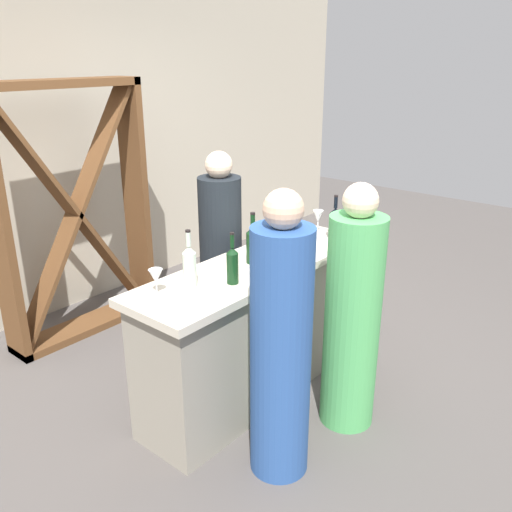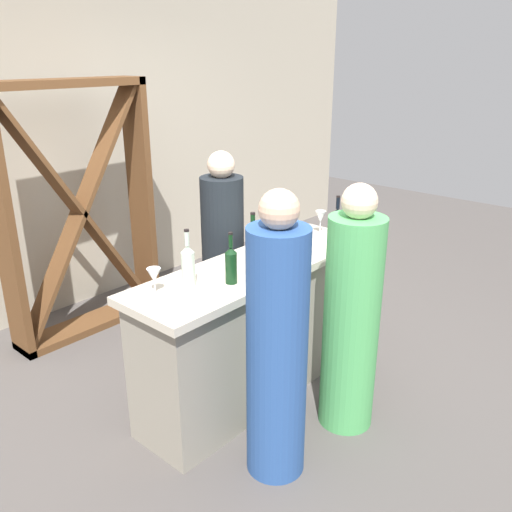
% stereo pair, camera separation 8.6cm
% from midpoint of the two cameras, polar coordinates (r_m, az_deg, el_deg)
% --- Properties ---
extents(ground_plane, '(12.00, 12.00, 0.00)m').
position_cam_midpoint_polar(ground_plane, '(3.82, -0.66, -13.86)').
color(ground_plane, '#4C4744').
extents(back_wall, '(8.00, 0.10, 2.80)m').
position_cam_midpoint_polar(back_wall, '(4.94, -20.87, 10.40)').
color(back_wall, '#B2A893').
rests_on(back_wall, ground).
extents(bar_counter, '(1.81, 0.55, 0.93)m').
position_cam_midpoint_polar(bar_counter, '(3.58, -0.69, -7.66)').
color(bar_counter, gray).
rests_on(bar_counter, ground).
extents(wine_rack, '(1.25, 0.28, 1.99)m').
position_cam_midpoint_polar(wine_rack, '(4.45, -19.13, 4.24)').
color(wine_rack, brown).
rests_on(wine_rack, ground).
extents(wine_bottle_leftmost_clear_pale, '(0.08, 0.08, 0.33)m').
position_cam_midpoint_polar(wine_bottle_leftmost_clear_pale, '(3.05, -7.84, -0.95)').
color(wine_bottle_leftmost_clear_pale, '#B7C6B2').
rests_on(wine_bottle_leftmost_clear_pale, bar_counter).
extents(wine_bottle_second_left_dark_green, '(0.07, 0.07, 0.30)m').
position_cam_midpoint_polar(wine_bottle_second_left_dark_green, '(3.06, -3.30, -0.88)').
color(wine_bottle_second_left_dark_green, black).
rests_on(wine_bottle_second_left_dark_green, bar_counter).
extents(wine_bottle_center_dark_green, '(0.08, 0.08, 0.33)m').
position_cam_midpoint_polar(wine_bottle_center_dark_green, '(3.36, -1.02, 1.30)').
color(wine_bottle_center_dark_green, black).
rests_on(wine_bottle_center_dark_green, bar_counter).
extents(wine_bottle_second_right_clear_pale, '(0.07, 0.07, 0.32)m').
position_cam_midpoint_polar(wine_bottle_second_right_clear_pale, '(3.47, 3.24, 1.87)').
color(wine_bottle_second_right_clear_pale, '#B7C6B2').
rests_on(wine_bottle_second_right_clear_pale, bar_counter).
extents(wine_bottle_rightmost_near_black, '(0.07, 0.07, 0.32)m').
position_cam_midpoint_polar(wine_bottle_rightmost_near_black, '(3.83, 7.68, 3.51)').
color(wine_bottle_rightmost_near_black, black).
rests_on(wine_bottle_rightmost_near_black, bar_counter).
extents(wine_glass_near_left, '(0.08, 0.08, 0.15)m').
position_cam_midpoint_polar(wine_glass_near_left, '(3.30, 0.21, 0.58)').
color(wine_glass_near_left, white).
rests_on(wine_glass_near_left, bar_counter).
extents(wine_glass_near_center, '(0.06, 0.06, 0.15)m').
position_cam_midpoint_polar(wine_glass_near_center, '(3.67, 4.19, 2.67)').
color(wine_glass_near_center, white).
rests_on(wine_glass_near_center, bar_counter).
extents(wine_glass_near_right, '(0.08, 0.08, 0.17)m').
position_cam_midpoint_polar(wine_glass_near_right, '(3.94, 5.96, 4.13)').
color(wine_glass_near_right, white).
rests_on(wine_glass_near_right, bar_counter).
extents(wine_glass_far_left, '(0.08, 0.08, 0.15)m').
position_cam_midpoint_polar(wine_glass_far_left, '(2.97, -11.34, -2.19)').
color(wine_glass_far_left, white).
rests_on(wine_glass_far_left, bar_counter).
extents(person_left_guest, '(0.42, 0.42, 1.52)m').
position_cam_midpoint_polar(person_left_guest, '(3.24, 9.39, -6.52)').
color(person_left_guest, '#4CA559').
rests_on(person_left_guest, ground).
extents(person_center_guest, '(0.34, 0.34, 1.58)m').
position_cam_midpoint_polar(person_center_guest, '(2.82, 1.75, -9.83)').
color(person_center_guest, '#284C8C').
rests_on(person_center_guest, ground).
extents(person_server_behind, '(0.37, 0.37, 1.54)m').
position_cam_midpoint_polar(person_server_behind, '(4.00, -4.31, -0.67)').
color(person_server_behind, black).
rests_on(person_server_behind, ground).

